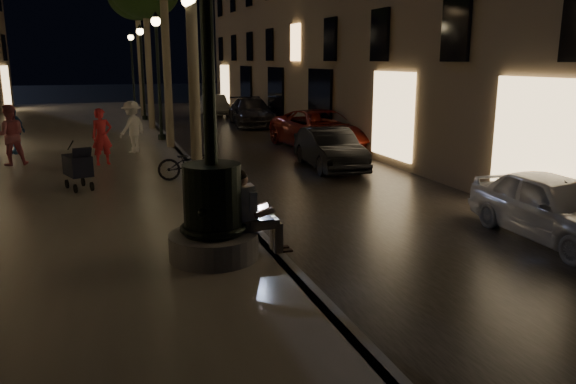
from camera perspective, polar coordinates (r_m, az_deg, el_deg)
name	(u,v)px	position (r m, az deg, el deg)	size (l,w,h in m)	color
ground	(173,148)	(21.71, -11.59, 4.41)	(120.00, 120.00, 0.00)	black
cobble_lane	(250,144)	(22.27, -3.89, 4.89)	(6.00, 45.00, 0.02)	black
promenade	(59,151)	(21.59, -22.21, 3.91)	(8.00, 45.00, 0.20)	#6A655D
curb_strip	(173,145)	(21.70, -11.60, 4.67)	(0.25, 45.00, 0.20)	#59595B
fountain_lamppost	(212,195)	(8.70, -7.70, -0.34)	(1.40, 1.40, 5.21)	#59595B
seated_man_laptop	(251,210)	(8.90, -3.77, -1.83)	(1.01, 0.34, 1.38)	gray
lamp_curb_a	(191,60)	(14.49, -9.83, 13.06)	(0.36, 0.36, 4.81)	black
lamp_curb_b	(158,60)	(22.43, -13.09, 12.91)	(0.36, 0.36, 4.81)	black
lamp_curb_c	(142,60)	(30.40, -14.65, 12.83)	(0.36, 0.36, 4.81)	black
lamp_curb_d	(132,60)	(38.38, -15.56, 12.78)	(0.36, 0.36, 4.81)	black
stroller	(78,166)	(14.28, -20.57, 2.52)	(0.72, 1.15, 1.17)	black
car_front	(555,207)	(11.32, 25.50, -1.42)	(1.47, 3.66, 1.25)	#A5A6AD
car_second	(330,149)	(17.10, 4.26, 4.40)	(1.30, 3.74, 1.23)	black
car_third	(321,130)	(20.97, 3.34, 6.33)	(2.38, 5.16, 1.43)	maroon
car_rear	(251,112)	(28.55, -3.75, 8.11)	(1.93, 4.75, 1.38)	#29282D
car_fifth	(215,105)	(34.10, -7.48, 8.72)	(1.29, 3.69, 1.22)	#AFB0AA
pedestrian_red	(102,137)	(17.51, -18.38, 5.35)	(0.61, 0.40, 1.67)	red
pedestrian_pink	(10,135)	(18.43, -26.41, 5.20)	(0.87, 0.68, 1.79)	#CC6C7C
pedestrian_white	(132,127)	(19.60, -15.54, 6.39)	(1.11, 0.64, 1.72)	white
pedestrian_blue	(14,130)	(20.73, -26.08, 5.66)	(0.91, 0.38, 1.56)	#244D86
bicycle	(191,163)	(14.77, -9.85, 2.94)	(0.59, 1.69, 0.89)	black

